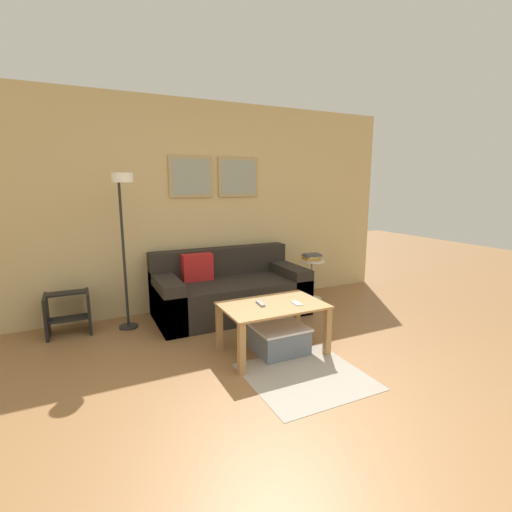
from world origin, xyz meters
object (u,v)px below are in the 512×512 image
Objects in this scene: side_table at (312,276)px; step_stool at (68,312)px; floor_lamp at (123,219)px; couch at (229,291)px; storage_bin at (279,338)px; book_stack at (311,257)px; remote_control at (260,304)px; cell_phone at (297,303)px; coffee_table at (273,313)px.

side_table is 1.26× the size of step_stool.
couch is at bearing 6.52° from floor_lamp.
side_table is at bearing 4.24° from floor_lamp.
couch is 3.68× the size of storage_bin.
floor_lamp reaches higher than step_stool.
side_table is at bearing -2.30° from step_stool.
side_table is 2.17× the size of book_stack.
storage_bin is 1.92m from floor_lamp.
remote_control reaches higher than cell_phone.
storage_bin is at bearing 159.51° from cell_phone.
coffee_table is at bearing -37.47° from step_stool.
floor_lamp is (-1.17, -0.13, 0.93)m from couch.
cell_phone is 0.32× the size of step_stool.
storage_bin is (0.06, -0.02, -0.25)m from coffee_table.
step_stool is at bearing 143.14° from storage_bin.
remote_control reaches higher than step_stool.
floor_lamp is at bearing 141.90° from remote_control.
floor_lamp is 1.61m from remote_control.
remote_control is 2.08m from step_stool.
floor_lamp reaches higher than couch.
side_table reaches higher than step_stool.
coffee_table is at bearing -136.26° from side_table.
cell_phone is (0.18, -1.24, 0.19)m from couch.
coffee_table is 1.75m from floor_lamp.
book_stack is 1.68× the size of remote_control.
storage_bin is at bearing -14.59° from coffee_table.
floor_lamp is at bearing -175.76° from side_table.
storage_bin is 0.29× the size of floor_lamp.
floor_lamp is at bearing 144.37° from cell_phone.
remote_control is at bearing -43.60° from floor_lamp.
remote_control is 0.34m from cell_phone.
cell_phone is (0.15, -0.07, 0.34)m from storage_bin.
cell_phone is at bearing -129.30° from side_table.
floor_lamp reaches higher than book_stack.
coffee_table is 6.71× the size of cell_phone.
book_stack reaches higher than coffee_table.
remote_control reaches higher than storage_bin.
side_table is at bearing 54.42° from cell_phone.
coffee_table is 1.76m from book_stack.
cell_phone is at bearing -39.35° from floor_lamp.
couch is 1.15m from remote_control.
storage_bin is 0.39m from remote_control.
step_stool is (-2.99, 0.12, -0.09)m from side_table.
coffee_table is at bearing 165.41° from storage_bin.
floor_lamp reaches higher than remote_control.
coffee_table is 0.24m from cell_phone.
side_table is 1.67m from cell_phone.
coffee_table is 0.26m from storage_bin.
remote_control is at bearing 162.06° from storage_bin.
remote_control is (-1.37, -1.17, 0.15)m from side_table.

